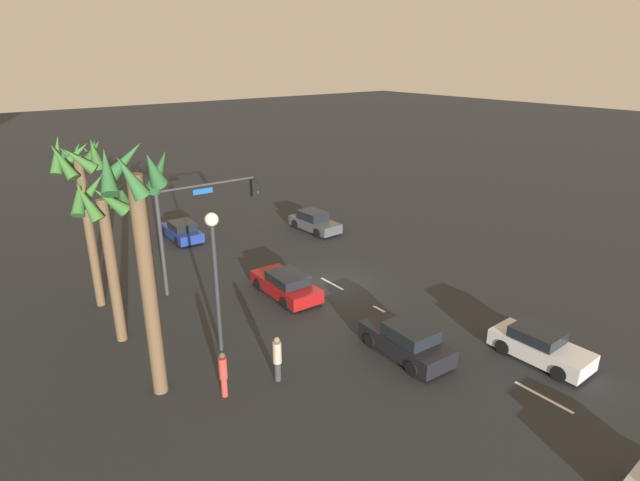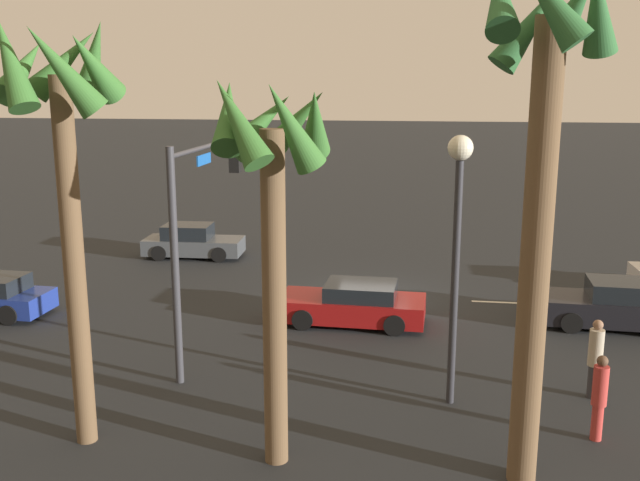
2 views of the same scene
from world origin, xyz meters
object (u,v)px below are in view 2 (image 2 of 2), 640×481
at_px(palm_tree_3, 272,181).
at_px(palm_tree_1, 541,139).
at_px(car_4, 192,242).
at_px(streetlamp, 457,220).
at_px(traffic_signal, 201,208).
at_px(pedestrian_0, 595,356).
at_px(car_3, 615,306).
at_px(car_5, 354,304).
at_px(pedestrian_1, 599,395).
at_px(palm_tree_0, 62,129).

bearing_deg(palm_tree_3, palm_tree_1, -179.99).
bearing_deg(car_4, streetlamp, 129.00).
relative_size(traffic_signal, pedestrian_0, 3.04).
xyz_separation_m(car_3, pedestrian_0, (1.79, 5.36, 0.37)).
xyz_separation_m(car_5, streetlamp, (-2.77, 5.28, 3.75)).
relative_size(car_5, traffic_signal, 0.77).
xyz_separation_m(car_4, pedestrian_0, (-13.77, 12.11, 0.40)).
bearing_deg(pedestrian_1, palm_tree_0, 8.40).
height_order(car_4, pedestrian_0, pedestrian_0).
height_order(streetlamp, palm_tree_0, palm_tree_0).
bearing_deg(traffic_signal, palm_tree_1, 145.18).
relative_size(car_3, car_4, 1.03).
height_order(car_3, palm_tree_0, palm_tree_0).
distance_m(car_4, traffic_signal, 11.74).
distance_m(streetlamp, palm_tree_3, 4.87).
height_order(pedestrian_0, palm_tree_3, palm_tree_3).
distance_m(car_3, pedestrian_1, 7.80).
height_order(streetlamp, palm_tree_1, palm_tree_1).
relative_size(traffic_signal, palm_tree_1, 0.62).
height_order(car_3, palm_tree_1, palm_tree_1).
bearing_deg(car_5, traffic_signal, 37.89).
relative_size(palm_tree_0, palm_tree_1, 0.91).
height_order(palm_tree_0, palm_tree_3, palm_tree_0).
bearing_deg(palm_tree_3, pedestrian_1, -164.78).
xyz_separation_m(pedestrian_0, pedestrian_1, (0.38, 2.13, -0.03)).
relative_size(streetlamp, palm_tree_3, 0.82).
bearing_deg(palm_tree_0, car_4, -79.97).
bearing_deg(palm_tree_0, traffic_signal, -100.76).
bearing_deg(streetlamp, traffic_signal, -19.01).
bearing_deg(palm_tree_1, streetlamp, -69.34).
distance_m(car_5, pedestrian_0, 7.64).
height_order(traffic_signal, palm_tree_0, palm_tree_0).
bearing_deg(palm_tree_3, car_5, -94.99).
relative_size(car_4, palm_tree_3, 0.55).
relative_size(traffic_signal, streetlamp, 0.95).
height_order(traffic_signal, streetlamp, streetlamp).
relative_size(palm_tree_0, palm_tree_3, 1.15).
bearing_deg(pedestrian_0, palm_tree_0, 18.61).
height_order(pedestrian_1, palm_tree_3, palm_tree_3).
distance_m(car_5, traffic_signal, 5.97).
height_order(car_3, palm_tree_3, palm_tree_3).
xyz_separation_m(pedestrian_1, palm_tree_0, (10.59, 1.56, 5.48)).
bearing_deg(car_5, streetlamp, 117.72).
xyz_separation_m(car_3, palm_tree_1, (3.97, 9.25, 5.75)).
distance_m(car_4, pedestrian_1, 19.55).
relative_size(car_4, traffic_signal, 0.71).
xyz_separation_m(car_3, palm_tree_0, (12.77, 9.05, 5.82)).
xyz_separation_m(palm_tree_0, palm_tree_1, (-8.80, 0.20, -0.08)).
relative_size(pedestrian_0, palm_tree_1, 0.20).
xyz_separation_m(streetlamp, pedestrian_0, (-3.37, -0.75, -3.33)).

